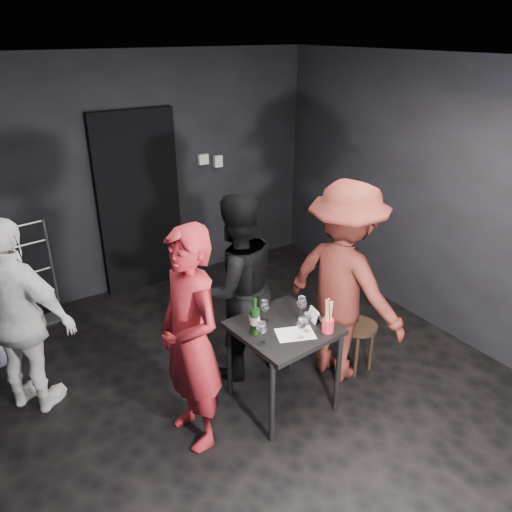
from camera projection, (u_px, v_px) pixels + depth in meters
floor at (251, 395)px, 4.31m from camera, size 4.50×5.00×0.02m
ceiling at (249, 61)px, 3.18m from camera, size 4.50×5.00×0.02m
wall_back at (135, 177)px, 5.67m from camera, size 4.50×0.04×2.70m
wall_right at (447, 202)px, 4.84m from camera, size 0.04×5.00×2.70m
doorway at (139, 203)px, 5.74m from camera, size 0.95×0.10×2.10m
wallbox_upper at (203, 159)px, 6.00m from camera, size 0.12×0.06×0.12m
wallbox_lower at (218, 161)px, 6.12m from camera, size 0.10×0.06×0.14m
hand_truck at (42, 301)px, 5.38m from camera, size 0.37×0.32×1.10m
tasting_table at (283, 336)px, 3.98m from camera, size 0.72×0.72×0.75m
stool at (358, 334)px, 4.51m from camera, size 0.33×0.33×0.47m
server_red at (189, 324)px, 3.48m from camera, size 0.54×0.77×2.01m
woman_black at (235, 276)px, 4.25m from camera, size 0.96×0.56×1.92m
man_maroon at (346, 264)px, 4.18m from camera, size 0.94×1.51×2.18m
bystander_cream at (18, 309)px, 3.83m from camera, size 1.10×1.15×1.84m
tasting_mat at (295, 334)px, 3.83m from camera, size 0.34×0.28×0.00m
wine_glass_a at (262, 332)px, 3.68m from camera, size 0.09×0.09×0.20m
wine_glass_b at (253, 321)px, 3.82m from camera, size 0.09×0.09×0.20m
wine_glass_c at (265, 310)px, 3.96m from camera, size 0.09×0.09×0.20m
wine_glass_d at (301, 327)px, 3.74m from camera, size 0.08×0.08×0.19m
wine_glass_e at (307, 321)px, 3.83m from camera, size 0.08×0.08×0.18m
wine_glass_f at (302, 307)px, 4.00m from camera, size 0.10×0.10×0.21m
wine_bottle at (255, 320)px, 3.79m from camera, size 0.07×0.07×0.31m
breadstick_cup at (328, 316)px, 3.81m from camera, size 0.10×0.10×0.30m
reserved_card at (313, 315)px, 3.99m from camera, size 0.10×0.15×0.10m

